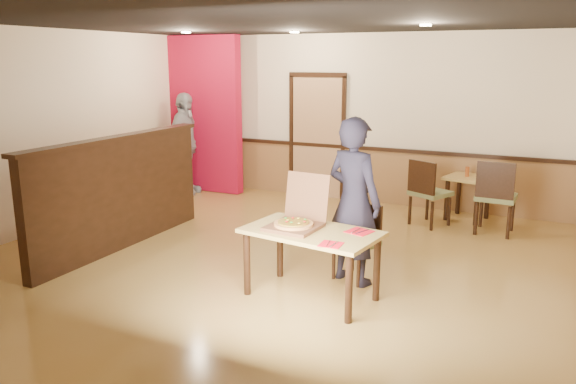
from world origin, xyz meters
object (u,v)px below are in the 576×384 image
at_px(main_table, 311,241).
at_px(condiment, 467,172).
at_px(side_chair_right, 496,194).
at_px(side_chair_left, 428,190).
at_px(passerby, 185,144).
at_px(pizza_box, 296,221).
at_px(diner, 354,201).
at_px(diner_chair, 359,238).
at_px(side_table, 468,187).

height_order(main_table, condiment, condiment).
height_order(side_chair_right, condiment, side_chair_right).
bearing_deg(side_chair_right, side_chair_left, 1.57).
height_order(main_table, passerby, passerby).
relative_size(side_chair_left, pizza_box, 1.60).
relative_size(side_chair_right, diner, 0.58).
bearing_deg(condiment, diner_chair, -103.53).
xyz_separation_m(main_table, passerby, (-3.83, 3.24, 0.30)).
bearing_deg(diner_chair, pizza_box, -104.35).
bearing_deg(side_chair_left, side_chair_right, -154.14).
xyz_separation_m(side_chair_left, condiment, (0.45, 0.61, 0.20)).
xyz_separation_m(diner_chair, side_table, (0.74, 2.95, 0.04)).
bearing_deg(passerby, side_table, -93.47).
distance_m(main_table, side_chair_right, 3.37).
bearing_deg(diner, side_chair_left, -77.25).
height_order(diner, pizza_box, diner).
bearing_deg(side_chair_right, diner, 66.03).
bearing_deg(condiment, side_chair_left, -126.64).
distance_m(side_table, diner, 3.20).
bearing_deg(side_chair_right, passerby, 0.26).
distance_m(diner, pizza_box, 0.71).
bearing_deg(side_table, side_chair_left, -128.13).
relative_size(diner_chair, side_chair_right, 0.80).
height_order(side_chair_right, side_table, side_chair_right).
xyz_separation_m(diner, pizza_box, (-0.42, -0.56, -0.12)).
xyz_separation_m(diner, passerby, (-4.07, 2.65, 0.00)).
bearing_deg(side_chair_right, pizza_box, 63.93).
relative_size(side_table, passerby, 0.41).
height_order(diner_chair, diner, diner).
bearing_deg(diner_chair, side_chair_left, 102.10).
bearing_deg(condiment, side_chair_right, -52.55).
relative_size(main_table, passerby, 0.79).
xyz_separation_m(side_chair_right, side_table, (-0.45, 0.63, -0.07)).
height_order(side_chair_right, pizza_box, pizza_box).
bearing_deg(pizza_box, diner_chair, 61.44).
distance_m(main_table, pizza_box, 0.25).
xyz_separation_m(side_table, diner, (-0.77, -3.08, 0.41)).
bearing_deg(pizza_box, passerby, 142.82).
bearing_deg(side_chair_right, main_table, 66.88).
xyz_separation_m(diner_chair, pizza_box, (-0.45, -0.70, 0.33)).
height_order(main_table, side_chair_left, side_chair_left).
bearing_deg(pizza_box, condiment, 76.50).
height_order(side_table, passerby, passerby).
relative_size(diner, passerby, 1.00).
height_order(side_chair_left, condiment, side_chair_left).
distance_m(main_table, diner_chair, 0.79).
relative_size(main_table, condiment, 9.61).
xyz_separation_m(main_table, diner_chair, (0.27, 0.73, -0.15)).
bearing_deg(side_table, passerby, -174.86).
bearing_deg(diner_chair, main_table, -91.80).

